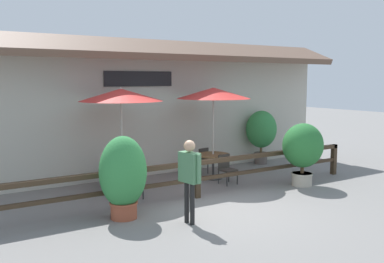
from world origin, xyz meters
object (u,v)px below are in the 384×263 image
(patio_umbrella_near, at_px, (121,95))
(chair_middle_wallside, at_px, (201,159))
(dining_table_middle, at_px, (213,159))
(dining_table_near, at_px, (122,169))
(chair_middle_streetside, at_px, (227,168))
(potted_plant_tall_tropical, at_px, (123,175))
(potted_plant_entrance_palm, at_px, (261,131))
(pedestrian, at_px, (189,170))
(chair_near_streetside, at_px, (132,180))
(chair_near_wallside, at_px, (110,170))
(patio_umbrella_middle, at_px, (213,93))
(potted_plant_corner_fern, at_px, (303,148))

(patio_umbrella_near, xyz_separation_m, chair_middle_wallside, (2.95, 0.69, -2.11))
(patio_umbrella_near, bearing_deg, dining_table_middle, -1.07)
(dining_table_near, distance_m, chair_middle_streetside, 2.97)
(potted_plant_tall_tropical, distance_m, potted_plant_entrance_palm, 7.19)
(potted_plant_entrance_palm, bearing_deg, pedestrian, -143.52)
(chair_near_streetside, distance_m, chair_near_wallside, 1.49)
(chair_near_wallside, relative_size, potted_plant_entrance_palm, 0.44)
(patio_umbrella_near, xyz_separation_m, dining_table_middle, (2.91, -0.05, -1.97))
(patio_umbrella_middle, height_order, chair_middle_streetside, patio_umbrella_middle)
(chair_middle_wallside, bearing_deg, potted_plant_entrance_palm, 174.30)
(dining_table_near, relative_size, dining_table_middle, 1.00)
(chair_near_wallside, xyz_separation_m, pedestrian, (0.21, -3.90, 0.66))
(potted_plant_tall_tropical, bearing_deg, potted_plant_corner_fern, 0.04)
(chair_middle_wallside, distance_m, pedestrian, 4.80)
(chair_near_wallside, relative_size, dining_table_middle, 0.82)
(dining_table_middle, xyz_separation_m, chair_middle_streetside, (-0.05, -0.74, -0.14))
(dining_table_near, distance_m, potted_plant_entrance_palm, 5.75)
(dining_table_middle, distance_m, chair_middle_wallside, 0.75)
(dining_table_middle, distance_m, potted_plant_corner_fern, 2.66)
(chair_near_wallside, distance_m, chair_middle_wallside, 3.01)
(patio_umbrella_near, distance_m, pedestrian, 3.48)
(chair_near_wallside, bearing_deg, chair_middle_wallside, -178.98)
(chair_middle_streetside, distance_m, potted_plant_entrance_palm, 3.35)
(dining_table_near, relative_size, patio_umbrella_middle, 0.37)
(pedestrian, bearing_deg, patio_umbrella_near, 172.34)
(patio_umbrella_middle, height_order, pedestrian, patio_umbrella_middle)
(chair_near_streetside, xyz_separation_m, potted_plant_corner_fern, (4.61, -1.36, 0.61))
(patio_umbrella_middle, relative_size, potted_plant_entrance_palm, 1.47)
(patio_umbrella_middle, bearing_deg, chair_near_wallside, 164.87)
(patio_umbrella_middle, bearing_deg, potted_plant_corner_fern, -51.55)
(pedestrian, bearing_deg, dining_table_middle, 128.00)
(dining_table_middle, xyz_separation_m, potted_plant_corner_fern, (1.63, -2.05, 0.48))
(potted_plant_tall_tropical, bearing_deg, patio_umbrella_middle, 28.55)
(chair_middle_streetside, bearing_deg, potted_plant_corner_fern, -40.71)
(patio_umbrella_near, bearing_deg, dining_table_near, -63.43)
(chair_middle_streetside, bearing_deg, potted_plant_entrance_palm, 28.78)
(chair_middle_wallside, distance_m, potted_plant_tall_tropical, 4.76)
(dining_table_middle, bearing_deg, pedestrian, -131.62)
(dining_table_middle, bearing_deg, potted_plant_tall_tropical, -151.45)
(chair_middle_wallside, xyz_separation_m, potted_plant_entrance_palm, (2.70, 0.23, 0.72))
(patio_umbrella_middle, distance_m, potted_plant_entrance_palm, 3.23)
(chair_near_wallside, bearing_deg, potted_plant_corner_fern, 150.33)
(potted_plant_entrance_palm, bearing_deg, chair_near_streetside, -163.84)
(chair_middle_wallside, bearing_deg, potted_plant_corner_fern, 109.05)
(dining_table_middle, bearing_deg, chair_middle_wallside, 86.37)
(potted_plant_entrance_palm, bearing_deg, chair_near_wallside, -178.35)
(dining_table_middle, bearing_deg, chair_middle_streetside, -93.52)
(chair_near_wallside, xyz_separation_m, chair_middle_wallside, (3.01, -0.06, 0.00))
(chair_middle_wallside, xyz_separation_m, potted_plant_tall_tropical, (-3.82, -2.79, 0.49))
(dining_table_near, xyz_separation_m, dining_table_middle, (2.91, -0.05, 0.00))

